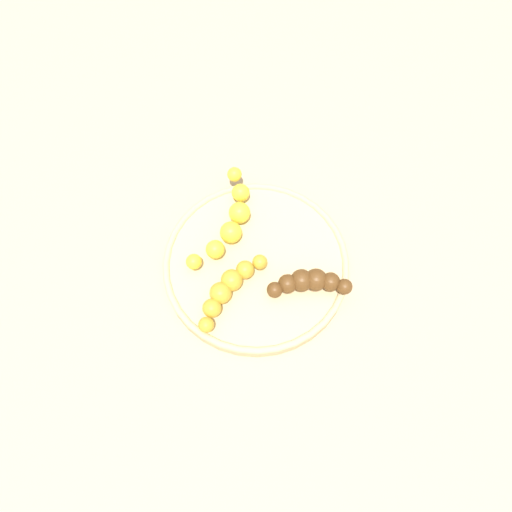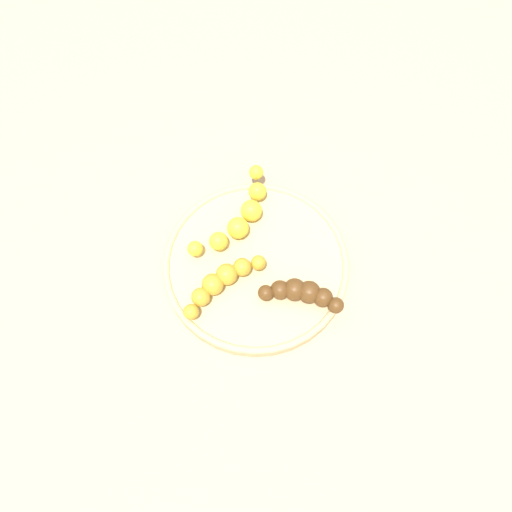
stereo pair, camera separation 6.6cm
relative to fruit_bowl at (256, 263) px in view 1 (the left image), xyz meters
name	(u,v)px [view 1 (the left image)]	position (x,y,z in m)	size (l,w,h in m)	color
ground_plane	(256,267)	(0.00, 0.00, -0.01)	(2.40, 2.40, 0.00)	tan
fruit_bowl	(256,263)	(0.00, 0.00, 0.00)	(0.27, 0.27, 0.02)	#D1B784
banana_overripe	(309,282)	(-0.04, 0.07, 0.02)	(0.11, 0.07, 0.03)	#593819
banana_yellow	(230,221)	(0.00, -0.07, 0.02)	(0.15, 0.12, 0.03)	yellow
banana_spotted	(228,288)	(0.06, 0.02, 0.02)	(0.13, 0.06, 0.03)	gold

